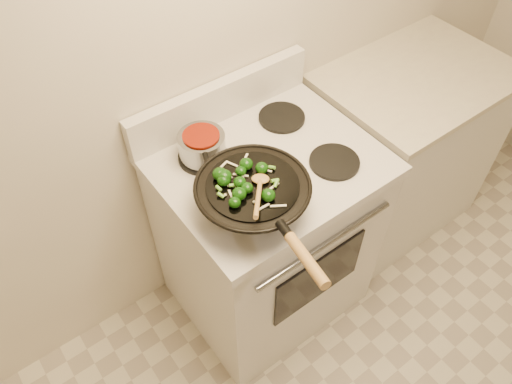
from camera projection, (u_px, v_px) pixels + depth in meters
stove at (266, 234)px, 2.12m from camera, size 0.78×0.67×1.08m
counter_unit at (399, 150)px, 2.48m from camera, size 0.84×0.62×0.91m
wok at (253, 196)px, 1.57m from camera, size 0.37×0.61×0.17m
stirfry at (239, 181)px, 1.53m from camera, size 0.21×0.26×0.04m
wooden_spoon at (259, 189)px, 1.48m from camera, size 0.19×0.21×0.11m
saucepan at (202, 146)px, 1.74m from camera, size 0.17×0.26×0.10m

